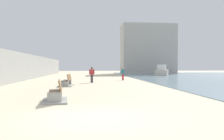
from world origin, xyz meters
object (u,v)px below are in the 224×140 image
at_px(bench_far, 67,83).
at_px(boat_mid_bay, 162,71).
at_px(bench_near, 56,96).
at_px(person_walking, 92,74).
at_px(person_standing, 123,73).

relative_size(bench_far, boat_mid_bay, 0.32).
bearing_deg(boat_mid_bay, bench_near, -115.88).
distance_m(bench_far, person_walking, 4.28).
distance_m(person_standing, boat_mid_bay, 16.91).
height_order(person_standing, boat_mid_bay, boat_mid_bay).
xyz_separation_m(bench_near, person_walking, (1.82, 12.22, 0.66)).
distance_m(person_walking, person_standing, 5.19).
bearing_deg(bench_near, person_standing, 71.13).
bearing_deg(bench_far, person_walking, 60.42).
bearing_deg(bench_near, bench_far, 91.80).
bearing_deg(boat_mid_bay, person_walking, -125.54).
relative_size(bench_far, person_walking, 1.39).
relative_size(person_walking, person_standing, 1.04).
distance_m(bench_near, boat_mid_bay, 33.50).
bearing_deg(bench_far, boat_mid_bay, 55.42).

